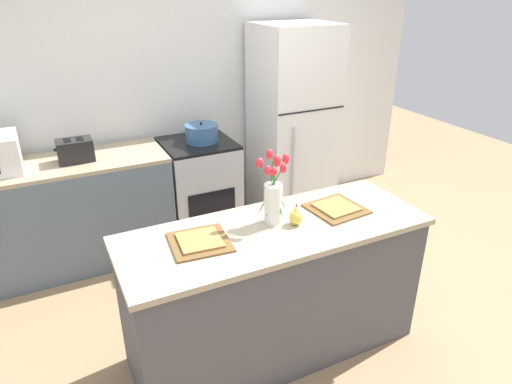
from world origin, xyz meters
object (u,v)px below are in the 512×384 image
(refrigerator, at_px, (292,126))
(flower_vase, at_px, (273,195))
(plate_setting_right, at_px, (336,208))
(plate_setting_left, at_px, (200,241))
(stove_range, at_px, (200,189))
(pear_figurine, at_px, (296,216))
(toaster, at_px, (75,150))
(cooking_pot, at_px, (202,133))

(refrigerator, xyz_separation_m, flower_vase, (-1.03, -1.53, 0.14))
(flower_vase, distance_m, plate_setting_right, 0.46)
(plate_setting_left, bearing_deg, stove_range, 70.86)
(pear_figurine, distance_m, plate_setting_left, 0.57)
(flower_vase, height_order, plate_setting_left, flower_vase)
(stove_range, xyz_separation_m, refrigerator, (0.95, 0.00, 0.47))
(stove_range, bearing_deg, flower_vase, -93.03)
(plate_setting_left, relative_size, plate_setting_right, 1.00)
(toaster, bearing_deg, plate_setting_right, -49.33)
(stove_range, distance_m, flower_vase, 1.65)
(plate_setting_right, distance_m, cooking_pot, 1.59)
(pear_figurine, relative_size, toaster, 0.47)
(plate_setting_left, bearing_deg, cooking_pot, 69.50)
(refrigerator, xyz_separation_m, plate_setting_right, (-0.61, -1.57, -0.02))
(plate_setting_left, bearing_deg, refrigerator, 46.38)
(pear_figurine, bearing_deg, cooking_pot, 89.43)
(refrigerator, distance_m, pear_figurine, 1.86)
(stove_range, height_order, plate_setting_left, plate_setting_left)
(plate_setting_right, height_order, cooking_pot, cooking_pot)
(stove_range, xyz_separation_m, plate_setting_right, (0.34, -1.57, 0.45))
(refrigerator, height_order, pear_figurine, refrigerator)
(plate_setting_left, xyz_separation_m, toaster, (-0.44, 1.55, 0.09))
(flower_vase, relative_size, plate_setting_right, 1.29)
(stove_range, height_order, toaster, toaster)
(flower_vase, bearing_deg, cooking_pot, 85.50)
(stove_range, relative_size, refrigerator, 0.49)
(pear_figurine, height_order, cooking_pot, cooking_pot)
(flower_vase, height_order, plate_setting_right, flower_vase)
(stove_range, distance_m, pear_figurine, 1.69)
(refrigerator, bearing_deg, stove_range, -179.96)
(flower_vase, height_order, toaster, flower_vase)
(flower_vase, relative_size, cooking_pot, 1.53)
(flower_vase, distance_m, toaster, 1.77)
(stove_range, height_order, plate_setting_right, plate_setting_right)
(flower_vase, bearing_deg, pear_figurine, -39.23)
(cooking_pot, bearing_deg, stove_range, 166.58)
(toaster, bearing_deg, pear_figurine, -57.71)
(stove_range, xyz_separation_m, cooking_pot, (0.04, -0.01, 0.52))
(flower_vase, height_order, cooking_pot, flower_vase)
(pear_figurine, relative_size, cooking_pot, 0.46)
(flower_vase, relative_size, plate_setting_left, 1.29)
(refrigerator, relative_size, plate_setting_left, 5.40)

